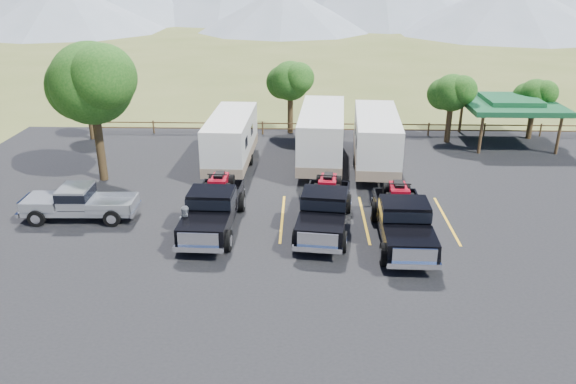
{
  "coord_description": "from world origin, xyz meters",
  "views": [
    {
      "loc": [
        -0.97,
        -20.95,
        11.62
      ],
      "look_at": [
        -1.71,
        3.55,
        1.6
      ],
      "focal_mm": 35.0,
      "sensor_mm": 36.0,
      "label": 1
    }
  ],
  "objects_px": {
    "rig_right": "(403,218)",
    "pickup_silver": "(80,202)",
    "trailer_left": "(231,140)",
    "pavilion": "(510,103)",
    "person_b": "(187,225)",
    "rig_center": "(325,207)",
    "trailer_center": "(322,137)",
    "trailer_right": "(376,141)",
    "person_a": "(202,219)",
    "tree_big_nw": "(91,83)",
    "rig_left": "(213,207)"
  },
  "relations": [
    {
      "from": "tree_big_nw",
      "to": "trailer_left",
      "type": "bearing_deg",
      "value": 18.74
    },
    {
      "from": "rig_left",
      "to": "person_b",
      "type": "xyz_separation_m",
      "value": [
        -0.91,
        -1.66,
        -0.17
      ]
    },
    {
      "from": "pickup_silver",
      "to": "trailer_center",
      "type": "bearing_deg",
      "value": 123.19
    },
    {
      "from": "trailer_center",
      "to": "person_a",
      "type": "distance_m",
      "value": 11.38
    },
    {
      "from": "trailer_center",
      "to": "pickup_silver",
      "type": "height_order",
      "value": "trailer_center"
    },
    {
      "from": "rig_center",
      "to": "trailer_left",
      "type": "relative_size",
      "value": 0.74
    },
    {
      "from": "rig_right",
      "to": "person_b",
      "type": "distance_m",
      "value": 9.55
    },
    {
      "from": "trailer_left",
      "to": "rig_center",
      "type": "bearing_deg",
      "value": -55.82
    },
    {
      "from": "pavilion",
      "to": "person_b",
      "type": "relative_size",
      "value": 3.46
    },
    {
      "from": "rig_right",
      "to": "person_b",
      "type": "height_order",
      "value": "rig_right"
    },
    {
      "from": "rig_right",
      "to": "trailer_left",
      "type": "distance_m",
      "value": 13.11
    },
    {
      "from": "tree_big_nw",
      "to": "pavilion",
      "type": "relative_size",
      "value": 1.26
    },
    {
      "from": "pavilion",
      "to": "trailer_right",
      "type": "height_order",
      "value": "trailer_right"
    },
    {
      "from": "rig_center",
      "to": "pickup_silver",
      "type": "relative_size",
      "value": 1.2
    },
    {
      "from": "person_b",
      "to": "person_a",
      "type": "bearing_deg",
      "value": 47.33
    },
    {
      "from": "pavilion",
      "to": "rig_right",
      "type": "xyz_separation_m",
      "value": [
        -9.55,
        -15.23,
        -1.67
      ]
    },
    {
      "from": "pavilion",
      "to": "rig_center",
      "type": "height_order",
      "value": "pavilion"
    },
    {
      "from": "tree_big_nw",
      "to": "rig_right",
      "type": "xyz_separation_m",
      "value": [
        15.99,
        -7.25,
        -4.48
      ]
    },
    {
      "from": "person_a",
      "to": "tree_big_nw",
      "type": "bearing_deg",
      "value": -65.45
    },
    {
      "from": "pickup_silver",
      "to": "rig_left",
      "type": "bearing_deg",
      "value": 81.75
    },
    {
      "from": "pavilion",
      "to": "person_b",
      "type": "height_order",
      "value": "pavilion"
    },
    {
      "from": "pickup_silver",
      "to": "person_a",
      "type": "height_order",
      "value": "pickup_silver"
    },
    {
      "from": "pickup_silver",
      "to": "person_b",
      "type": "height_order",
      "value": "person_b"
    },
    {
      "from": "trailer_right",
      "to": "person_b",
      "type": "bearing_deg",
      "value": -129.15
    },
    {
      "from": "person_a",
      "to": "rig_left",
      "type": "bearing_deg",
      "value": -137.41
    },
    {
      "from": "trailer_left",
      "to": "person_b",
      "type": "height_order",
      "value": "trailer_left"
    },
    {
      "from": "tree_big_nw",
      "to": "rig_left",
      "type": "bearing_deg",
      "value": -39.96
    },
    {
      "from": "pickup_silver",
      "to": "person_b",
      "type": "bearing_deg",
      "value": 65.33
    },
    {
      "from": "trailer_center",
      "to": "pickup_silver",
      "type": "bearing_deg",
      "value": -141.64
    },
    {
      "from": "pickup_silver",
      "to": "trailer_left",
      "type": "bearing_deg",
      "value": 139.2
    },
    {
      "from": "rig_center",
      "to": "trailer_center",
      "type": "relative_size",
      "value": 0.68
    },
    {
      "from": "trailer_center",
      "to": "person_a",
      "type": "xyz_separation_m",
      "value": [
        -5.68,
        -9.81,
        -0.98
      ]
    },
    {
      "from": "rig_center",
      "to": "trailer_right",
      "type": "height_order",
      "value": "trailer_right"
    },
    {
      "from": "person_b",
      "to": "rig_right",
      "type": "bearing_deg",
      "value": -8.86
    },
    {
      "from": "pavilion",
      "to": "person_b",
      "type": "distance_m",
      "value": 24.85
    },
    {
      "from": "trailer_left",
      "to": "person_b",
      "type": "distance_m",
      "value": 10.32
    },
    {
      "from": "rig_left",
      "to": "trailer_right",
      "type": "relative_size",
      "value": 0.7
    },
    {
      "from": "rig_right",
      "to": "person_b",
      "type": "xyz_separation_m",
      "value": [
        -9.53,
        -0.58,
        -0.18
      ]
    },
    {
      "from": "person_b",
      "to": "rig_center",
      "type": "bearing_deg",
      "value": 3.66
    },
    {
      "from": "rig_left",
      "to": "trailer_right",
      "type": "height_order",
      "value": "trailer_right"
    },
    {
      "from": "rig_left",
      "to": "trailer_center",
      "type": "relative_size",
      "value": 0.67
    },
    {
      "from": "tree_big_nw",
      "to": "person_a",
      "type": "bearing_deg",
      "value": -45.11
    },
    {
      "from": "rig_center",
      "to": "rig_right",
      "type": "relative_size",
      "value": 1.0
    },
    {
      "from": "trailer_left",
      "to": "person_a",
      "type": "distance_m",
      "value": 9.45
    },
    {
      "from": "pavilion",
      "to": "trailer_right",
      "type": "relative_size",
      "value": 0.65
    },
    {
      "from": "tree_big_nw",
      "to": "rig_center",
      "type": "bearing_deg",
      "value": -25.85
    },
    {
      "from": "rig_left",
      "to": "person_a",
      "type": "height_order",
      "value": "rig_left"
    },
    {
      "from": "rig_right",
      "to": "pickup_silver",
      "type": "relative_size",
      "value": 1.2
    },
    {
      "from": "pavilion",
      "to": "trailer_left",
      "type": "distance_m",
      "value": 19.23
    },
    {
      "from": "tree_big_nw",
      "to": "trailer_center",
      "type": "relative_size",
      "value": 0.79
    }
  ]
}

